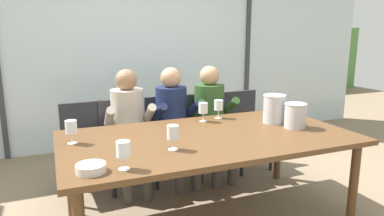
{
  "coord_description": "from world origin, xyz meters",
  "views": [
    {
      "loc": [
        -1.13,
        -2.41,
        1.53
      ],
      "look_at": [
        0.0,
        0.35,
        0.88
      ],
      "focal_mm": 32.85,
      "sensor_mm": 36.0,
      "label": 1
    }
  ],
  "objects_px": {
    "chair_right_of_center": "(206,127)",
    "wine_glass_spare_empty": "(173,133)",
    "chair_left_of_center": "(123,136)",
    "dining_table": "(209,143)",
    "tasting_bowl": "(91,168)",
    "wine_glass_by_left_taster": "(203,109)",
    "ice_bucket_primary": "(274,108)",
    "wine_glass_center_pour": "(123,150)",
    "person_olive_shirt": "(212,114)",
    "chair_near_curtain": "(85,141)",
    "wine_glass_near_bucket": "(219,106)",
    "wine_glass_by_right_taster": "(71,128)",
    "ice_bucket_secondary": "(295,115)",
    "chair_center": "(167,132)",
    "person_beige_jumper": "(129,122)",
    "person_navy_polo": "(174,118)",
    "chair_near_window_right": "(244,123)"
  },
  "relations": [
    {
      "from": "chair_right_of_center",
      "to": "wine_glass_spare_empty",
      "type": "height_order",
      "value": "wine_glass_spare_empty"
    },
    {
      "from": "chair_left_of_center",
      "to": "chair_right_of_center",
      "type": "distance_m",
      "value": 0.92
    },
    {
      "from": "dining_table",
      "to": "tasting_bowl",
      "type": "height_order",
      "value": "tasting_bowl"
    },
    {
      "from": "dining_table",
      "to": "wine_glass_by_left_taster",
      "type": "relative_size",
      "value": 13.08
    },
    {
      "from": "ice_bucket_primary",
      "to": "wine_glass_spare_empty",
      "type": "distance_m",
      "value": 1.14
    },
    {
      "from": "chair_left_of_center",
      "to": "wine_glass_center_pour",
      "type": "xyz_separation_m",
      "value": [
        -0.27,
        -1.45,
        0.35
      ]
    },
    {
      "from": "person_olive_shirt",
      "to": "tasting_bowl",
      "type": "relative_size",
      "value": 6.77
    },
    {
      "from": "chair_near_curtain",
      "to": "wine_glass_near_bucket",
      "type": "height_order",
      "value": "wine_glass_near_bucket"
    },
    {
      "from": "wine_glass_center_pour",
      "to": "wine_glass_spare_empty",
      "type": "xyz_separation_m",
      "value": [
        0.39,
        0.22,
        0.0
      ]
    },
    {
      "from": "wine_glass_center_pour",
      "to": "wine_glass_by_right_taster",
      "type": "bearing_deg",
      "value": 111.69
    },
    {
      "from": "ice_bucket_primary",
      "to": "wine_glass_by_left_taster",
      "type": "relative_size",
      "value": 1.46
    },
    {
      "from": "dining_table",
      "to": "wine_glass_by_right_taster",
      "type": "bearing_deg",
      "value": 169.5
    },
    {
      "from": "person_olive_shirt",
      "to": "tasting_bowl",
      "type": "distance_m",
      "value": 1.9
    },
    {
      "from": "chair_near_curtain",
      "to": "chair_left_of_center",
      "type": "relative_size",
      "value": 1.0
    },
    {
      "from": "chair_right_of_center",
      "to": "tasting_bowl",
      "type": "distance_m",
      "value": 1.98
    },
    {
      "from": "ice_bucket_secondary",
      "to": "dining_table",
      "type": "bearing_deg",
      "value": 174.62
    },
    {
      "from": "chair_left_of_center",
      "to": "tasting_bowl",
      "type": "distance_m",
      "value": 1.51
    },
    {
      "from": "dining_table",
      "to": "wine_glass_near_bucket",
      "type": "xyz_separation_m",
      "value": [
        0.32,
        0.48,
        0.18
      ]
    },
    {
      "from": "chair_near_curtain",
      "to": "person_olive_shirt",
      "type": "relative_size",
      "value": 0.73
    },
    {
      "from": "chair_near_curtain",
      "to": "tasting_bowl",
      "type": "height_order",
      "value": "chair_near_curtain"
    },
    {
      "from": "chair_center",
      "to": "wine_glass_spare_empty",
      "type": "height_order",
      "value": "wine_glass_spare_empty"
    },
    {
      "from": "chair_left_of_center",
      "to": "tasting_bowl",
      "type": "xyz_separation_m",
      "value": [
        -0.45,
        -1.42,
        0.26
      ]
    },
    {
      "from": "chair_near_curtain",
      "to": "wine_glass_near_bucket",
      "type": "bearing_deg",
      "value": -26.38
    },
    {
      "from": "chair_left_of_center",
      "to": "person_olive_shirt",
      "type": "xyz_separation_m",
      "value": [
        0.94,
        -0.13,
        0.17
      ]
    },
    {
      "from": "chair_left_of_center",
      "to": "wine_glass_near_bucket",
      "type": "relative_size",
      "value": 4.94
    },
    {
      "from": "tasting_bowl",
      "to": "chair_near_curtain",
      "type": "bearing_deg",
      "value": 86.43
    },
    {
      "from": "person_beige_jumper",
      "to": "ice_bucket_secondary",
      "type": "relative_size",
      "value": 5.55
    },
    {
      "from": "person_navy_polo",
      "to": "chair_near_curtain",
      "type": "bearing_deg",
      "value": 167.96
    },
    {
      "from": "wine_glass_by_right_taster",
      "to": "wine_glass_spare_empty",
      "type": "distance_m",
      "value": 0.76
    },
    {
      "from": "dining_table",
      "to": "chair_near_curtain",
      "type": "relative_size",
      "value": 2.65
    },
    {
      "from": "person_olive_shirt",
      "to": "ice_bucket_secondary",
      "type": "xyz_separation_m",
      "value": [
        0.33,
        -0.95,
        0.17
      ]
    },
    {
      "from": "person_beige_jumper",
      "to": "person_navy_polo",
      "type": "relative_size",
      "value": 1.0
    },
    {
      "from": "dining_table",
      "to": "wine_glass_by_left_taster",
      "type": "xyz_separation_m",
      "value": [
        0.14,
        0.41,
        0.18
      ]
    },
    {
      "from": "dining_table",
      "to": "person_olive_shirt",
      "type": "distance_m",
      "value": 0.98
    },
    {
      "from": "dining_table",
      "to": "tasting_bowl",
      "type": "relative_size",
      "value": 13.05
    },
    {
      "from": "person_navy_polo",
      "to": "wine_glass_by_left_taster",
      "type": "xyz_separation_m",
      "value": [
        0.12,
        -0.46,
        0.18
      ]
    },
    {
      "from": "chair_right_of_center",
      "to": "chair_near_curtain",
      "type": "bearing_deg",
      "value": 177.92
    },
    {
      "from": "wine_glass_by_left_taster",
      "to": "wine_glass_spare_empty",
      "type": "relative_size",
      "value": 1.0
    },
    {
      "from": "dining_table",
      "to": "chair_center",
      "type": "distance_m",
      "value": 1.01
    },
    {
      "from": "chair_near_window_right",
      "to": "dining_table",
      "type": "bearing_deg",
      "value": -134.49
    },
    {
      "from": "chair_right_of_center",
      "to": "wine_glass_by_right_taster",
      "type": "bearing_deg",
      "value": -153.2
    },
    {
      "from": "chair_right_of_center",
      "to": "chair_near_window_right",
      "type": "relative_size",
      "value": 1.0
    },
    {
      "from": "dining_table",
      "to": "wine_glass_spare_empty",
      "type": "bearing_deg",
      "value": -149.49
    },
    {
      "from": "chair_left_of_center",
      "to": "chair_right_of_center",
      "type": "height_order",
      "value": "same"
    },
    {
      "from": "chair_near_curtain",
      "to": "person_olive_shirt",
      "type": "bearing_deg",
      "value": -7.98
    },
    {
      "from": "chair_center",
      "to": "person_beige_jumper",
      "type": "relative_size",
      "value": 0.73
    },
    {
      "from": "chair_near_window_right",
      "to": "tasting_bowl",
      "type": "height_order",
      "value": "chair_near_window_right"
    },
    {
      "from": "ice_bucket_primary",
      "to": "chair_center",
      "type": "bearing_deg",
      "value": 130.45
    },
    {
      "from": "wine_glass_near_bucket",
      "to": "wine_glass_spare_empty",
      "type": "xyz_separation_m",
      "value": [
        -0.7,
        -0.7,
        0.0
      ]
    },
    {
      "from": "person_olive_shirt",
      "to": "person_navy_polo",
      "type": "bearing_deg",
      "value": -179.13
    }
  ]
}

